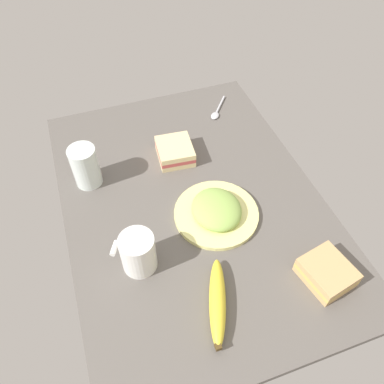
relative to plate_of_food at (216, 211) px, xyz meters
The scene contains 8 objects.
tabletop 8.23cm from the plate_of_food, 30.98° to the left, with size 90.00×64.00×2.00cm, color #5B5651.
plate_of_food is the anchor object (origin of this frame).
coffee_mug_black 22.60cm from the plate_of_food, 108.80° to the left, with size 8.13×9.77×9.84cm.
sandwich_main 23.15cm from the plate_of_food, ahead, with size 11.29×10.34×4.40cm.
sandwich_side 28.62cm from the plate_of_food, 145.86° to the right, with size 12.06×11.25×4.40cm.
glass_of_milk 35.29cm from the plate_of_food, 52.03° to the left, with size 7.01×7.01×11.44cm.
banana 23.37cm from the plate_of_food, 158.89° to the left, with size 19.28×10.11×3.45cm.
spoon 40.80cm from the plate_of_food, 22.01° to the right, with size 10.60×8.81×0.80cm.
Camera 1 is at (-58.49, 20.42, 77.97)cm, focal length 35.78 mm.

